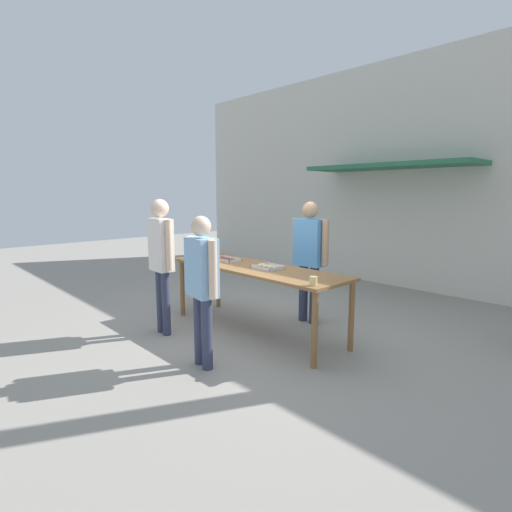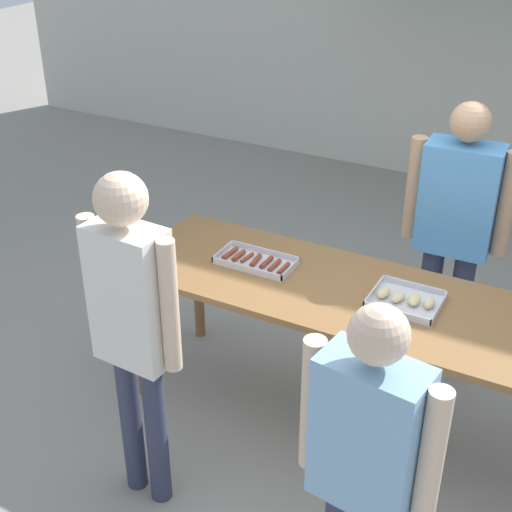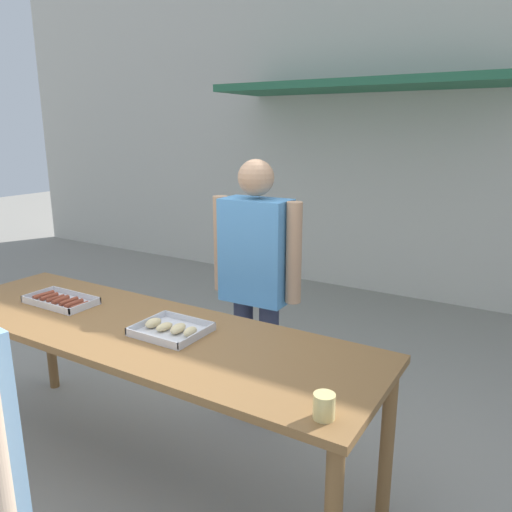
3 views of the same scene
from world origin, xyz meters
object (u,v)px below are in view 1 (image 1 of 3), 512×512
(food_tray_sausages, at_px, (226,259))
(person_customer_with_cup, at_px, (202,278))
(beer_cup, at_px, (313,281))
(condiment_jar_ketchup, at_px, (191,257))
(condiment_jar_mustard, at_px, (187,256))
(person_customer_holding_hotdog, at_px, (161,253))
(food_tray_buns, at_px, (268,267))
(person_server_behind_table, at_px, (310,251))

(food_tray_sausages, height_order, person_customer_with_cup, person_customer_with_cup)
(person_customer_with_cup, bearing_deg, beer_cup, -123.21)
(condiment_jar_ketchup, bearing_deg, person_customer_with_cup, -30.48)
(condiment_jar_mustard, relative_size, condiment_jar_ketchup, 1.00)
(food_tray_sausages, xyz_separation_m, beer_cup, (1.92, -0.32, 0.04))
(food_tray_sausages, xyz_separation_m, person_customer_holding_hotdog, (-0.10, -1.02, 0.19))
(person_customer_holding_hotdog, bearing_deg, food_tray_buns, -130.99)
(food_tray_buns, height_order, person_server_behind_table, person_server_behind_table)
(person_customer_holding_hotdog, distance_m, person_customer_with_cup, 1.25)
(condiment_jar_ketchup, xyz_separation_m, person_server_behind_table, (1.38, 1.12, 0.12))
(food_tray_buns, height_order, beer_cup, beer_cup)
(person_server_behind_table, bearing_deg, condiment_jar_mustard, -144.13)
(food_tray_sausages, xyz_separation_m, condiment_jar_mustard, (-0.55, -0.33, 0.02))
(person_server_behind_table, xyz_separation_m, person_customer_holding_hotdog, (-1.03, -1.82, 0.06))
(food_tray_buns, height_order, condiment_jar_mustard, condiment_jar_mustard)
(person_customer_with_cup, bearing_deg, food_tray_buns, -71.53)
(person_server_behind_table, bearing_deg, person_customer_holding_hotdog, -121.27)
(food_tray_buns, bearing_deg, person_server_behind_table, 87.04)
(food_tray_sausages, bearing_deg, beer_cup, -9.60)
(beer_cup, distance_m, person_customer_holding_hotdog, 2.14)
(food_tray_sausages, relative_size, food_tray_buns, 1.25)
(person_customer_with_cup, bearing_deg, person_customer_holding_hotdog, -2.46)
(food_tray_sausages, height_order, person_customer_holding_hotdog, person_customer_holding_hotdog)
(beer_cup, xyz_separation_m, person_customer_with_cup, (-0.79, -0.91, 0.04))
(condiment_jar_mustard, bearing_deg, beer_cup, 0.13)
(person_server_behind_table, bearing_deg, food_tray_buns, -94.66)
(food_tray_buns, distance_m, condiment_jar_ketchup, 1.37)
(food_tray_buns, height_order, condiment_jar_ketchup, condiment_jar_ketchup)
(food_tray_buns, bearing_deg, person_customer_with_cup, -79.25)
(beer_cup, xyz_separation_m, person_customer_holding_hotdog, (-2.02, -0.69, 0.16))
(person_customer_holding_hotdog, bearing_deg, condiment_jar_ketchup, -60.65)
(condiment_jar_ketchup, height_order, person_customer_with_cup, person_customer_with_cup)
(food_tray_sausages, relative_size, person_server_behind_table, 0.25)
(food_tray_buns, bearing_deg, person_customer_holding_hotdog, -134.34)
(condiment_jar_ketchup, xyz_separation_m, person_customer_holding_hotdog, (0.34, -0.70, 0.17))
(person_server_behind_table, bearing_deg, beer_cup, -50.73)
(condiment_jar_ketchup, distance_m, person_customer_holding_hotdog, 0.80)
(food_tray_sausages, distance_m, person_customer_with_cup, 1.67)
(food_tray_buns, xyz_separation_m, person_customer_with_cup, (0.23, -1.24, 0.07))
(condiment_jar_ketchup, height_order, person_server_behind_table, person_server_behind_table)
(beer_cup, relative_size, person_server_behind_table, 0.06)
(condiment_jar_mustard, relative_size, person_server_behind_table, 0.04)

